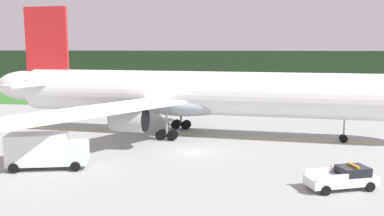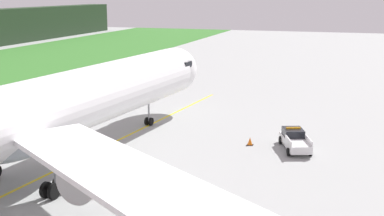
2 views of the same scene
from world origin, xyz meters
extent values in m
plane|color=#9A9D9B|center=(0.00, 0.00, 0.00)|extent=(320.00, 320.00, 0.00)
cube|color=#337128|center=(0.00, 51.86, 0.02)|extent=(320.00, 39.91, 0.04)
cube|color=#21331F|center=(0.00, 80.37, 4.90)|extent=(288.00, 6.96, 9.81)
cube|color=yellow|center=(-0.21, 8.30, 0.00)|extent=(72.30, 7.96, 0.01)
cylinder|color=white|center=(-0.21, 8.30, 5.39)|extent=(45.73, 10.13, 5.37)
ellipsoid|color=white|center=(-24.39, 10.87, 5.79)|extent=(8.97, 4.91, 4.03)
ellipsoid|color=#A2ACB4|center=(-2.47, 8.54, 3.91)|extent=(12.56, 6.88, 2.95)
cube|color=white|center=(-7.74, 22.70, 4.72)|extent=(14.54, 25.11, 0.35)
cylinder|color=#ADADAD|center=(-5.25, 17.61, 3.33)|extent=(4.00, 3.19, 2.81)
cylinder|color=black|center=(-3.34, 17.41, 3.33)|extent=(0.39, 2.58, 2.59)
cube|color=white|center=(-10.59, -4.20, 4.72)|extent=(18.60, 23.63, 0.35)
cylinder|color=#ADADAD|center=(-7.09, 0.26, 3.33)|extent=(4.00, 3.19, 2.81)
cylinder|color=black|center=(-5.18, 0.06, 3.33)|extent=(0.39, 2.58, 2.59)
cube|color=red|center=(-20.97, 10.50, 11.40)|extent=(6.12, 1.08, 9.87)
cube|color=white|center=(-21.08, 14.25, 6.33)|extent=(4.20, 7.45, 0.28)
cube|color=white|center=(-21.86, 6.87, 6.33)|extent=(5.43, 7.56, 0.28)
cylinder|color=gray|center=(16.96, 6.48, 1.80)|extent=(0.20, 0.20, 2.70)
cylinder|color=black|center=(16.98, 6.74, 0.45)|extent=(0.92, 0.31, 0.90)
cylinder|color=black|center=(16.93, 6.23, 0.45)|extent=(0.92, 0.31, 0.90)
cylinder|color=gray|center=(-3.09, 12.12, 1.95)|extent=(0.28, 0.28, 2.70)
cylinder|color=black|center=(-2.43, 11.70, 0.60)|extent=(1.22, 0.42, 1.20)
cylinder|color=black|center=(-2.36, 12.39, 0.60)|extent=(1.22, 0.42, 1.20)
cylinder|color=black|center=(-3.82, 11.85, 0.60)|extent=(1.22, 0.42, 1.20)
cylinder|color=black|center=(-3.75, 12.54, 0.60)|extent=(1.22, 0.42, 1.20)
cylinder|color=gray|center=(-3.83, 5.18, 1.95)|extent=(0.28, 0.28, 2.70)
cylinder|color=black|center=(-3.09, 5.45, 0.60)|extent=(1.22, 0.42, 1.20)
cylinder|color=black|center=(-3.17, 4.75, 0.60)|extent=(1.22, 0.42, 1.20)
cylinder|color=black|center=(-4.49, 5.60, 0.60)|extent=(1.22, 0.42, 1.20)
cylinder|color=black|center=(-4.56, 4.90, 0.60)|extent=(1.22, 0.42, 1.20)
cube|color=silver|center=(12.88, -10.21, 0.73)|extent=(5.91, 3.73, 0.70)
cube|color=black|center=(13.83, -9.88, 1.43)|extent=(2.71, 2.46, 0.70)
cube|color=silver|center=(11.31, -9.77, 1.31)|extent=(2.55, 0.99, 0.45)
cube|color=silver|center=(11.93, -11.54, 1.31)|extent=(2.55, 0.99, 0.45)
cube|color=orange|center=(13.83, -9.88, 1.86)|extent=(0.65, 1.37, 0.16)
cylinder|color=black|center=(14.33, -8.63, 0.38)|extent=(0.80, 0.48, 0.76)
cylinder|color=black|center=(15.00, -10.53, 0.38)|extent=(0.80, 0.48, 0.76)
cylinder|color=black|center=(10.76, -9.89, 0.38)|extent=(0.80, 0.48, 0.76)
cylinder|color=black|center=(11.43, -11.80, 0.38)|extent=(0.80, 0.48, 0.76)
cube|color=silver|center=(-10.00, -7.05, 1.45)|extent=(2.38, 2.76, 2.00)
cube|color=silver|center=(-13.45, -7.83, 1.86)|extent=(5.57, 3.48, 2.82)
cylinder|color=#99999E|center=(-12.44, -7.60, 0.36)|extent=(0.77, 0.27, 1.04)
cylinder|color=#99999E|center=(-14.46, -8.06, 0.36)|extent=(0.77, 0.27, 1.04)
cylinder|color=black|center=(-10.26, -5.88, 0.45)|extent=(0.94, 0.45, 0.90)
cylinder|color=black|center=(-9.73, -8.22, 0.45)|extent=(0.94, 0.45, 0.90)
cylinder|color=black|center=(-15.48, -7.06, 0.45)|extent=(0.94, 0.45, 0.90)
cylinder|color=black|center=(-14.95, -9.40, 0.45)|extent=(0.94, 0.45, 0.90)
cube|color=black|center=(13.01, -5.85, 0.01)|extent=(0.63, 0.63, 0.03)
cone|color=orange|center=(13.01, -5.85, 0.41)|extent=(0.48, 0.48, 0.76)
camera|label=1|loc=(4.94, -42.71, 11.16)|focal=38.76mm
camera|label=2|loc=(-34.51, -15.37, 14.74)|focal=48.00mm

